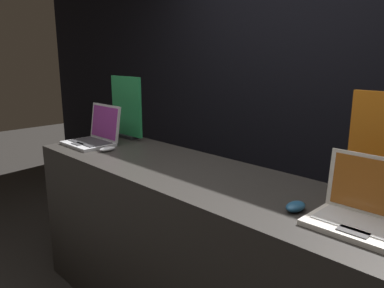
% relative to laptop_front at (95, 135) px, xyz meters
% --- Properties ---
extents(wall_back, '(8.00, 0.05, 2.80)m').
position_rel_laptop_front_xyz_m(wall_back, '(0.94, 1.26, 0.37)').
color(wall_back, black).
rests_on(wall_back, ground_plane).
extents(display_counter, '(2.30, 0.66, 0.97)m').
position_rel_laptop_front_xyz_m(display_counter, '(0.94, 0.04, -0.55)').
color(display_counter, '#282623').
rests_on(display_counter, ground_plane).
extents(laptop_front, '(0.34, 0.30, 0.27)m').
position_rel_laptop_front_xyz_m(laptop_front, '(0.00, 0.00, 0.00)').
color(laptop_front, '#B7B7BC').
rests_on(laptop_front, display_counter).
extents(mouse_front, '(0.06, 0.11, 0.03)m').
position_rel_laptop_front_xyz_m(mouse_front, '(0.24, -0.05, -0.05)').
color(mouse_front, '#B2B2B7').
rests_on(mouse_front, display_counter).
extents(promo_stand_front, '(0.34, 0.07, 0.46)m').
position_rel_laptop_front_xyz_m(promo_stand_front, '(-0.00, 0.28, 0.16)').
color(promo_stand_front, black).
rests_on(promo_stand_front, display_counter).
extents(laptop_back, '(0.38, 0.26, 0.25)m').
position_rel_laptop_front_xyz_m(laptop_back, '(1.87, 0.02, -0.00)').
color(laptop_back, silver).
rests_on(laptop_back, display_counter).
extents(mouse_back, '(0.07, 0.10, 0.04)m').
position_rel_laptop_front_xyz_m(mouse_back, '(1.61, -0.04, -0.04)').
color(mouse_back, navy).
rests_on(mouse_back, display_counter).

